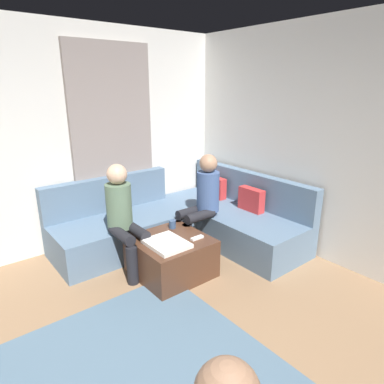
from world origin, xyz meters
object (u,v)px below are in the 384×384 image
object	(u,v)px
coffee_mug	(172,224)
person_on_couch_back	(202,199)
ottoman	(171,256)
person_on_couch_side	(124,215)
sectional_couch	(185,221)
game_remote	(197,238)

from	to	relation	value
coffee_mug	person_on_couch_back	bearing A→B (deg)	96.70
person_on_couch_back	ottoman	bearing A→B (deg)	112.45
person_on_couch_back	person_on_couch_side	world-z (taller)	same
person_on_couch_back	person_on_couch_side	xyz separation A→B (m)	(-0.12, -1.01, 0.00)
sectional_couch	person_on_couch_side	size ratio (longest dim) A/B	2.12
ottoman	coffee_mug	distance (m)	0.38
game_remote	person_on_couch_side	bearing A→B (deg)	-136.16
sectional_couch	person_on_couch_side	world-z (taller)	person_on_couch_side
sectional_couch	person_on_couch_back	size ratio (longest dim) A/B	2.12
coffee_mug	game_remote	size ratio (longest dim) A/B	0.63
ottoman	person_on_couch_side	distance (m)	0.69
sectional_couch	game_remote	bearing A→B (deg)	-28.70
sectional_couch	coffee_mug	distance (m)	0.58
game_remote	person_on_couch_side	size ratio (longest dim) A/B	0.12
ottoman	person_on_couch_back	size ratio (longest dim) A/B	0.63
ottoman	person_on_couch_back	bearing A→B (deg)	112.45
game_remote	person_on_couch_side	distance (m)	0.83
person_on_couch_side	coffee_mug	bearing A→B (deg)	160.92
sectional_couch	ottoman	distance (m)	0.83
person_on_couch_back	sectional_couch	bearing A→B (deg)	11.61
ottoman	game_remote	distance (m)	0.36
ottoman	person_on_couch_back	world-z (taller)	person_on_couch_back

